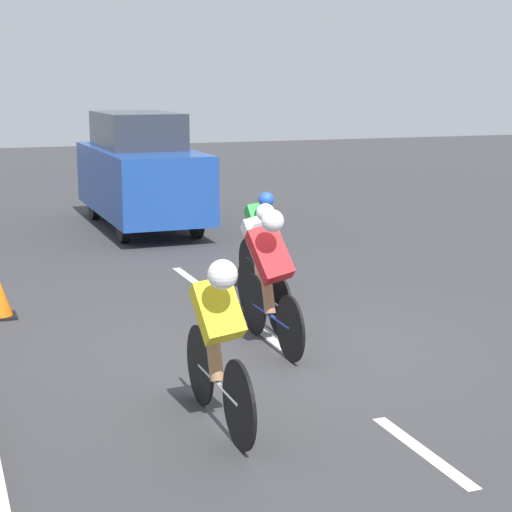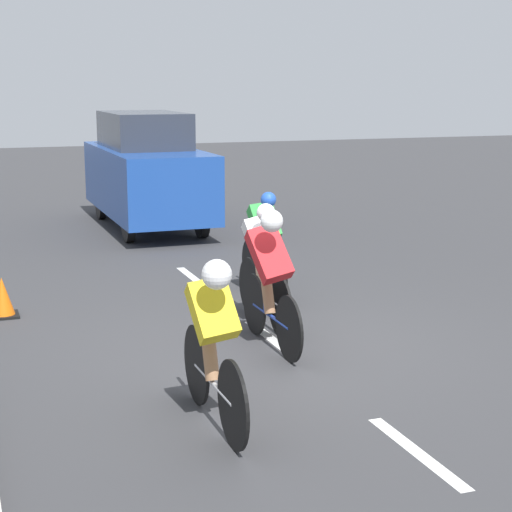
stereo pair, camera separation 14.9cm
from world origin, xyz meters
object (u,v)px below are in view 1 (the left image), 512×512
Objects in this scene: cyclist_red at (271,275)px; support_car at (140,171)px; traffic_cone at (0,299)px; cyclist_white at (263,262)px; cyclist_green at (262,242)px; cyclist_yellow at (218,338)px.

support_car is (-0.52, -8.11, 0.29)m from cyclist_red.
support_car is 6.63m from traffic_cone.
traffic_cone is (2.84, -1.48, -0.53)m from cyclist_white.
cyclist_white is 3.53× the size of traffic_cone.
cyclist_green is 3.44× the size of traffic_cone.
cyclist_white is at bearing 87.83° from support_car.
cyclist_white is (-1.43, -2.67, -0.01)m from cyclist_yellow.
traffic_cone is at bearing -41.82° from cyclist_red.
cyclist_red is 1.00× the size of cyclist_yellow.
cyclist_red reaches higher than traffic_cone.
traffic_cone is (2.60, -2.33, -0.58)m from cyclist_red.
cyclist_yellow is (1.19, 1.83, -0.04)m from cyclist_red.
support_car is (0.24, -5.89, 0.37)m from cyclist_green.
cyclist_white reaches higher than cyclist_green.
support_car reaches higher than cyclist_green.
cyclist_green is at bearing -108.93° from cyclist_red.
cyclist_white is 0.38× the size of support_car.
cyclist_green is (-0.76, -2.22, -0.08)m from cyclist_red.
cyclist_red is at bearing 73.98° from cyclist_white.
cyclist_yellow is 4.42m from traffic_cone.
cyclist_red is at bearing 138.18° from traffic_cone.
cyclist_green is at bearing -110.65° from cyclist_white.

